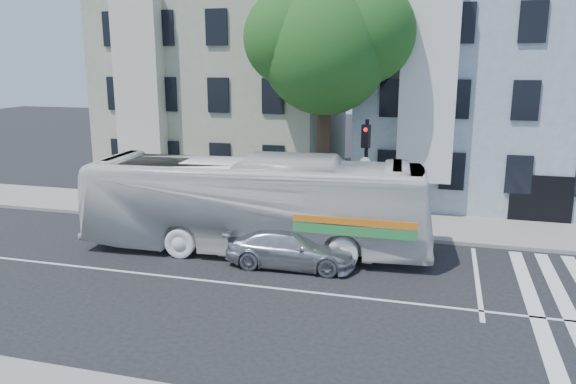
% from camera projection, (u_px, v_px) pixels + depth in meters
% --- Properties ---
extents(ground, '(120.00, 120.00, 0.00)m').
position_uv_depth(ground, '(266.00, 287.00, 17.84)').
color(ground, black).
rests_on(ground, ground).
extents(sidewalk_far, '(80.00, 4.00, 0.15)m').
position_uv_depth(sidewalk_far, '(320.00, 219.00, 25.33)').
color(sidewalk_far, gray).
rests_on(sidewalk_far, ground).
extents(building_left, '(12.00, 10.00, 11.00)m').
position_uv_depth(building_left, '(229.00, 88.00, 32.49)').
color(building_left, '#989B82').
rests_on(building_left, ground).
extents(building_right, '(12.00, 10.00, 11.00)m').
position_uv_depth(building_right, '(484.00, 91.00, 28.83)').
color(building_right, '#8B9BA5').
rests_on(building_right, ground).
extents(street_tree, '(7.30, 5.90, 11.10)m').
position_uv_depth(street_tree, '(328.00, 42.00, 24.24)').
color(street_tree, '#2D2116').
rests_on(street_tree, ground).
extents(bus, '(4.05, 13.16, 3.61)m').
position_uv_depth(bus, '(255.00, 204.00, 20.96)').
color(bus, white).
rests_on(bus, ground).
extents(sedan, '(1.98, 4.60, 1.32)m').
position_uv_depth(sedan, '(291.00, 248.00, 19.58)').
color(sedan, silver).
rests_on(sedan, ground).
extents(hedge, '(8.37, 3.31, 0.70)m').
position_uv_depth(hedge, '(230.00, 212.00, 24.79)').
color(hedge, '#356721').
rests_on(hedge, sidewalk_far).
extents(traffic_signal, '(0.47, 0.55, 4.71)m').
position_uv_depth(traffic_signal, '(366.00, 160.00, 23.17)').
color(traffic_signal, black).
rests_on(traffic_signal, ground).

